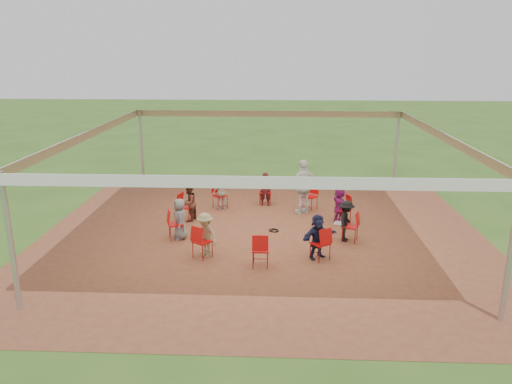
{
  "coord_description": "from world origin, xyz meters",
  "views": [
    {
      "loc": [
        0.45,
        -14.24,
        5.31
      ],
      "look_at": [
        -0.23,
        0.3,
        1.12
      ],
      "focal_mm": 35.0,
      "sensor_mm": 36.0,
      "label": 1
    }
  ],
  "objects_px": {
    "chair_4": "(220,196)",
    "person_seated_1": "(340,205)",
    "chair_6": "(176,224)",
    "person_seated_7": "(318,236)",
    "chair_2": "(310,197)",
    "standing_person": "(304,187)",
    "chair_7": "(202,242)",
    "chair_8": "(260,250)",
    "person_seated_5": "(180,219)",
    "person_seated_3": "(222,192)",
    "cable_coil": "(274,231)",
    "chair_5": "(186,207)",
    "chair_1": "(343,209)",
    "person_seated_0": "(346,221)",
    "person_seated_2": "(265,189)",
    "chair_0": "(350,227)",
    "laptop": "(341,221)",
    "person_seated_6": "(205,235)",
    "chair_3": "(265,192)",
    "person_seated_4": "(189,203)",
    "chair_9": "(320,243)"
  },
  "relations": [
    {
      "from": "laptop",
      "to": "chair_8",
      "type": "bearing_deg",
      "value": 148.43
    },
    {
      "from": "chair_1",
      "to": "person_seated_1",
      "type": "height_order",
      "value": "person_seated_1"
    },
    {
      "from": "chair_7",
      "to": "chair_6",
      "type": "bearing_deg",
      "value": 162.0
    },
    {
      "from": "person_seated_3",
      "to": "person_seated_4",
      "type": "xyz_separation_m",
      "value": [
        -0.9,
        -1.26,
        0.0
      ]
    },
    {
      "from": "person_seated_7",
      "to": "chair_8",
      "type": "bearing_deg",
      "value": 166.12
    },
    {
      "from": "chair_2",
      "to": "standing_person",
      "type": "distance_m",
      "value": 0.69
    },
    {
      "from": "chair_1",
      "to": "chair_3",
      "type": "distance_m",
      "value": 3.08
    },
    {
      "from": "person_seated_5",
      "to": "person_seated_6",
      "type": "xyz_separation_m",
      "value": [
        0.92,
        -1.25,
        0.0
      ]
    },
    {
      "from": "chair_6",
      "to": "standing_person",
      "type": "distance_m",
      "value": 4.56
    },
    {
      "from": "chair_5",
      "to": "person_seated_2",
      "type": "xyz_separation_m",
      "value": [
        2.48,
        1.71,
        0.15
      ]
    },
    {
      "from": "chair_6",
      "to": "person_seated_7",
      "type": "relative_size",
      "value": 0.75
    },
    {
      "from": "person_seated_3",
      "to": "person_seated_4",
      "type": "bearing_deg",
      "value": 18.0
    },
    {
      "from": "chair_1",
      "to": "person_seated_2",
      "type": "xyz_separation_m",
      "value": [
        -2.51,
        1.68,
        0.15
      ]
    },
    {
      "from": "chair_3",
      "to": "person_seated_1",
      "type": "distance_m",
      "value": 3.02
    },
    {
      "from": "chair_0",
      "to": "laptop",
      "type": "height_order",
      "value": "chair_0"
    },
    {
      "from": "chair_4",
      "to": "person_seated_1",
      "type": "relative_size",
      "value": 0.75
    },
    {
      "from": "chair_4",
      "to": "person_seated_1",
      "type": "xyz_separation_m",
      "value": [
        3.93,
        -1.32,
        0.15
      ]
    },
    {
      "from": "chair_7",
      "to": "standing_person",
      "type": "height_order",
      "value": "standing_person"
    },
    {
      "from": "chair_2",
      "to": "standing_person",
      "type": "height_order",
      "value": "standing_person"
    },
    {
      "from": "chair_2",
      "to": "chair_5",
      "type": "xyz_separation_m",
      "value": [
        -4.03,
        -1.34,
        0.0
      ]
    },
    {
      "from": "person_seated_0",
      "to": "person_seated_2",
      "type": "xyz_separation_m",
      "value": [
        -2.4,
        3.26,
        0.0
      ]
    },
    {
      "from": "chair_4",
      "to": "person_seated_5",
      "type": "height_order",
      "value": "person_seated_5"
    },
    {
      "from": "chair_4",
      "to": "person_seated_3",
      "type": "height_order",
      "value": "person_seated_3"
    },
    {
      "from": "cable_coil",
      "to": "chair_3",
      "type": "bearing_deg",
      "value": 97.4
    },
    {
      "from": "chair_3",
      "to": "person_seated_0",
      "type": "relative_size",
      "value": 0.75
    },
    {
      "from": "chair_4",
      "to": "person_seated_1",
      "type": "bearing_deg",
      "value": 125.03
    },
    {
      "from": "person_seated_1",
      "to": "person_seated_6",
      "type": "xyz_separation_m",
      "value": [
        -3.83,
        -2.82,
        0.0
      ]
    },
    {
      "from": "chair_2",
      "to": "laptop",
      "type": "relative_size",
      "value": 2.26
    },
    {
      "from": "chair_3",
      "to": "chair_0",
      "type": "bearing_deg",
      "value": 126.0
    },
    {
      "from": "chair_6",
      "to": "person_seated_1",
      "type": "bearing_deg",
      "value": 90.0
    },
    {
      "from": "person_seated_0",
      "to": "person_seated_5",
      "type": "xyz_separation_m",
      "value": [
        -4.76,
        -0.03,
        0.0
      ]
    },
    {
      "from": "chair_3",
      "to": "person_seated_3",
      "type": "distance_m",
      "value": 1.6
    },
    {
      "from": "chair_7",
      "to": "standing_person",
      "type": "bearing_deg",
      "value": 89.29
    },
    {
      "from": "chair_0",
      "to": "person_seated_1",
      "type": "xyz_separation_m",
      "value": [
        -0.12,
        1.58,
        0.15
      ]
    },
    {
      "from": "chair_3",
      "to": "person_seated_4",
      "type": "height_order",
      "value": "person_seated_4"
    },
    {
      "from": "chair_2",
      "to": "person_seated_5",
      "type": "xyz_separation_m",
      "value": [
        -3.9,
        -2.92,
        0.15
      ]
    },
    {
      "from": "chair_9",
      "to": "person_seated_2",
      "type": "xyz_separation_m",
      "value": [
        -1.57,
        4.61,
        0.15
      ]
    },
    {
      "from": "person_seated_0",
      "to": "laptop",
      "type": "height_order",
      "value": "person_seated_0"
    },
    {
      "from": "chair_9",
      "to": "person_seated_7",
      "type": "height_order",
      "value": "person_seated_7"
    },
    {
      "from": "chair_3",
      "to": "chair_8",
      "type": "height_order",
      "value": "same"
    },
    {
      "from": "chair_7",
      "to": "person_seated_7",
      "type": "bearing_deg",
      "value": 37.85
    },
    {
      "from": "person_seated_3",
      "to": "cable_coil",
      "type": "relative_size",
      "value": 3.84
    },
    {
      "from": "chair_2",
      "to": "chair_5",
      "type": "height_order",
      "value": "same"
    },
    {
      "from": "chair_8",
      "to": "person_seated_2",
      "type": "height_order",
      "value": "person_seated_2"
    },
    {
      "from": "chair_5",
      "to": "chair_8",
      "type": "height_order",
      "value": "same"
    },
    {
      "from": "chair_7",
      "to": "chair_8",
      "type": "relative_size",
      "value": 1.0
    },
    {
      "from": "chair_4",
      "to": "chair_7",
      "type": "height_order",
      "value": "same"
    },
    {
      "from": "chair_5",
      "to": "person_seated_6",
      "type": "distance_m",
      "value": 3.02
    },
    {
      "from": "chair_1",
      "to": "chair_7",
      "type": "distance_m",
      "value": 4.99
    },
    {
      "from": "chair_6",
      "to": "chair_2",
      "type": "bearing_deg",
      "value": 108.0
    }
  ]
}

